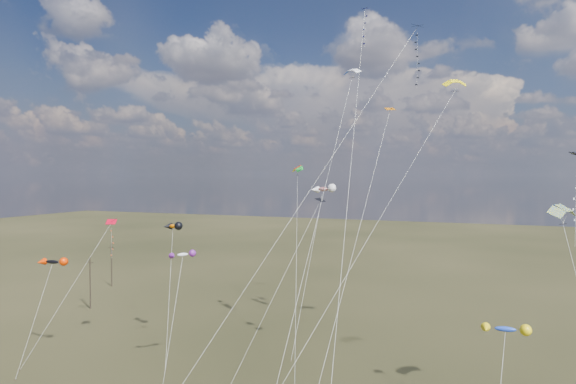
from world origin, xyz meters
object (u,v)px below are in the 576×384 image
at_px(utility_pole_far, 112,264).
at_px(utility_pole_near, 90,282).
at_px(diamond_black_high, 405,72).
at_px(parafoil_yellow, 454,83).
at_px(novelty_black_orange, 52,262).

bearing_deg(utility_pole_far, utility_pole_near, -60.26).
height_order(utility_pole_near, utility_pole_far, same).
distance_m(utility_pole_near, utility_pole_far, 16.12).
distance_m(diamond_black_high, parafoil_yellow, 5.48).
bearing_deg(parafoil_yellow, utility_pole_far, 164.90).
distance_m(utility_pole_far, diamond_black_high, 65.96).
bearing_deg(utility_pole_near, parafoil_yellow, -2.85).
height_order(utility_pole_near, parafoil_yellow, parafoil_yellow).
distance_m(diamond_black_high, novelty_black_orange, 44.74).
bearing_deg(parafoil_yellow, diamond_black_high, -159.89).
distance_m(utility_pole_far, parafoil_yellow, 69.41).
height_order(utility_pole_far, novelty_black_orange, novelty_black_orange).
bearing_deg(parafoil_yellow, novelty_black_orange, -159.45).
height_order(diamond_black_high, parafoil_yellow, diamond_black_high).
relative_size(utility_pole_near, diamond_black_high, 0.21).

